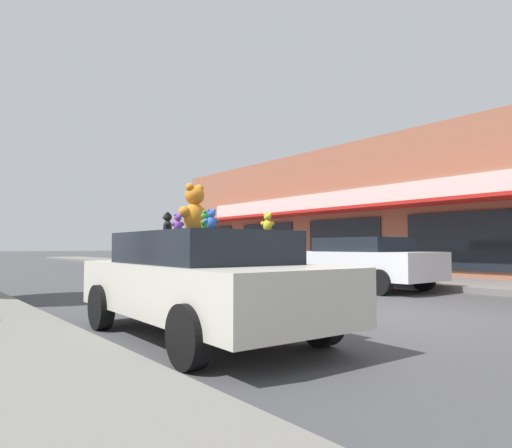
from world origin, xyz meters
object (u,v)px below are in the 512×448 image
plush_art_car (201,280)px  teddy_bear_purple (178,223)px  teddy_bear_blue (212,219)px  teddy_bear_black (167,223)px  parked_car_far_center (363,261)px  teddy_bear_giant (194,209)px  teddy_bear_green (206,221)px  teddy_bear_yellow (268,222)px

plush_art_car → teddy_bear_purple: size_ratio=18.62×
plush_art_car → teddy_bear_blue: (-0.42, -0.91, 0.76)m
teddy_bear_black → parked_car_far_center: (7.20, 2.15, -0.77)m
parked_car_far_center → teddy_bear_purple: bearing=-157.9°
teddy_bear_giant → teddy_bear_green: size_ratio=2.49×
plush_art_car → teddy_bear_black: size_ratio=13.58×
teddy_bear_giant → teddy_bear_blue: 1.43m
teddy_bear_black → parked_car_far_center: 7.55m
teddy_bear_purple → parked_car_far_center: size_ratio=0.06×
teddy_bear_black → teddy_bear_blue: size_ratio=1.38×
teddy_bear_blue → parked_car_far_center: size_ratio=0.06×
teddy_bear_purple → parked_car_far_center: 8.13m
plush_art_car → parked_car_far_center: size_ratio=1.04×
plush_art_car → teddy_bear_purple: bearing=179.9°
plush_art_car → teddy_bear_black: 1.21m
teddy_bear_green → teddy_bear_yellow: 0.82m
teddy_bear_giant → teddy_bear_green: teddy_bear_giant is taller
teddy_bear_giant → teddy_bear_yellow: size_ratio=2.85×
teddy_bear_yellow → teddy_bear_giant: bearing=-31.5°
teddy_bear_black → teddy_bear_green: teddy_bear_black is taller
teddy_bear_green → teddy_bear_blue: size_ratio=1.21×
teddy_bear_giant → teddy_bear_purple: teddy_bear_giant is taller
plush_art_car → teddy_bear_blue: bearing=-112.9°
teddy_bear_black → teddy_bear_yellow: size_ratio=1.31×
teddy_bear_black → teddy_bear_green: size_ratio=1.14×
plush_art_car → teddy_bear_green: bearing=-100.3°
teddy_bear_giant → teddy_bear_green: 0.62m
teddy_bear_yellow → parked_car_far_center: bearing=-113.1°
teddy_bear_yellow → parked_car_far_center: size_ratio=0.06×
teddy_bear_green → teddy_bear_yellow: size_ratio=1.14×
teddy_bear_purple → teddy_bear_blue: 0.92m
teddy_bear_purple → plush_art_car: bearing=-168.3°
teddy_bear_purple → teddy_bear_green: 0.36m
teddy_bear_black → parked_car_far_center: teddy_bear_black is taller
teddy_bear_black → teddy_bear_purple: teddy_bear_black is taller
teddy_bear_blue → teddy_bear_purple: bearing=-79.0°
parked_car_far_center → teddy_bear_black: bearing=-163.3°
teddy_bear_giant → parked_car_far_center: teddy_bear_giant is taller
teddy_bear_giant → teddy_bear_black: 0.57m
plush_art_car → teddy_bear_yellow: teddy_bear_yellow is taller
plush_art_car → teddy_bear_yellow: 1.19m
plush_art_car → parked_car_far_center: (7.15, 3.06, 0.03)m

